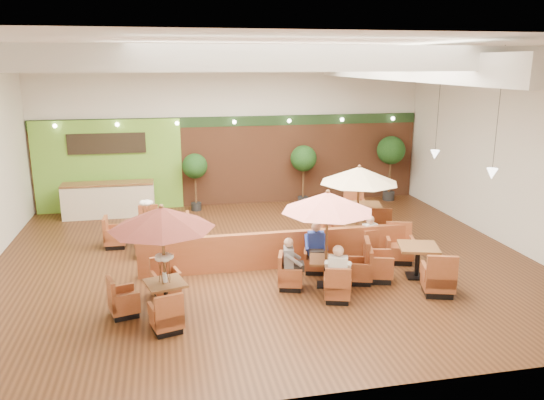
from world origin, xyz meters
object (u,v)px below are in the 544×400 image
object	(u,v)px
table_5	(356,218)
table_4	(406,263)
table_1	(327,220)
diner_1	(316,243)
table_0	(160,236)
service_counter	(109,200)
table_2	(357,188)
topiary_0	(195,168)
diner_3	(369,233)
diner_0	(338,268)
diner_2	(291,258)
diner_4	(369,232)
table_3	(148,231)
topiary_1	(304,161)
booth_divider	(277,250)
topiary_2	(391,153)

from	to	relation	value
table_5	table_4	bearing A→B (deg)	-78.03
table_1	diner_1	size ratio (longest dim) A/B	2.88
table_0	service_counter	bearing A→B (deg)	87.32
table_5	table_2	bearing A→B (deg)	-96.94
table_2	topiary_0	size ratio (longest dim) A/B	1.18
table_1	diner_3	distance (m)	2.38
table_1	diner_0	world-z (taller)	table_1
table_2	diner_2	xyz separation A→B (m)	(-2.43, -2.36, -0.98)
table_0	table_4	xyz separation A→B (m)	(5.76, 0.70, -1.30)
diner_4	diner_1	bearing A→B (deg)	-170.64
diner_0	table_3	bearing A→B (deg)	150.82
topiary_1	topiary_0	bearing A→B (deg)	-180.00
topiary_0	diner_0	world-z (taller)	topiary_0
topiary_0	table_0	bearing A→B (deg)	-98.47
topiary_0	diner_3	world-z (taller)	topiary_0
table_0	table_5	distance (m)	7.64
table_5	diner_2	xyz separation A→B (m)	(-3.07, -3.98, 0.37)
booth_divider	diner_0	size ratio (longest dim) A/B	8.10
topiary_2	diner_0	bearing A→B (deg)	-120.36
table_1	diner_4	xyz separation A→B (m)	(1.64, 1.49, -0.86)
table_1	topiary_1	xyz separation A→B (m)	(1.36, 7.24, 0.04)
table_2	diner_2	size ratio (longest dim) A/B	3.11
table_0	table_2	bearing A→B (deg)	13.88
service_counter	diner_1	bearing A→B (deg)	-48.52
topiary_1	diner_4	bearing A→B (deg)	-87.28
table_5	topiary_2	size ratio (longest dim) A/B	1.17
table_2	topiary_2	xyz separation A→B (m)	(3.15, 4.88, 0.09)
topiary_1	diner_3	bearing A→B (deg)	-87.28
table_4	topiary_1	bearing A→B (deg)	112.07
table_4	topiary_2	world-z (taller)	topiary_2
table_5	diner_1	bearing A→B (deg)	-110.69
topiary_1	diner_0	world-z (taller)	topiary_1
table_3	topiary_2	distance (m)	9.64
booth_divider	table_5	distance (m)	4.08
table_4	diner_3	world-z (taller)	diner_3
table_1	diner_4	size ratio (longest dim) A/B	3.19
service_counter	diner_1	xyz separation A→B (m)	(5.48, -6.20, 0.18)
diner_1	table_5	bearing A→B (deg)	-114.38
service_counter	topiary_0	bearing A→B (deg)	3.90
booth_divider	diner_0	bearing A→B (deg)	-67.84
diner_2	table_5	bearing A→B (deg)	152.57
table_4	table_3	bearing A→B (deg)	165.86
topiary_0	topiary_2	distance (m)	7.29
booth_divider	diner_2	bearing A→B (deg)	-88.14
table_1	table_2	xyz separation A→B (m)	(1.58, 2.36, 0.13)
topiary_1	diner_2	xyz separation A→B (m)	(-2.21, -7.24, -0.89)
topiary_0	table_2	bearing A→B (deg)	-49.77
topiary_0	topiary_2	bearing A→B (deg)	0.00
booth_divider	topiary_0	xyz separation A→B (m)	(-1.66, 5.91, 1.04)
table_5	topiary_0	world-z (taller)	topiary_0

